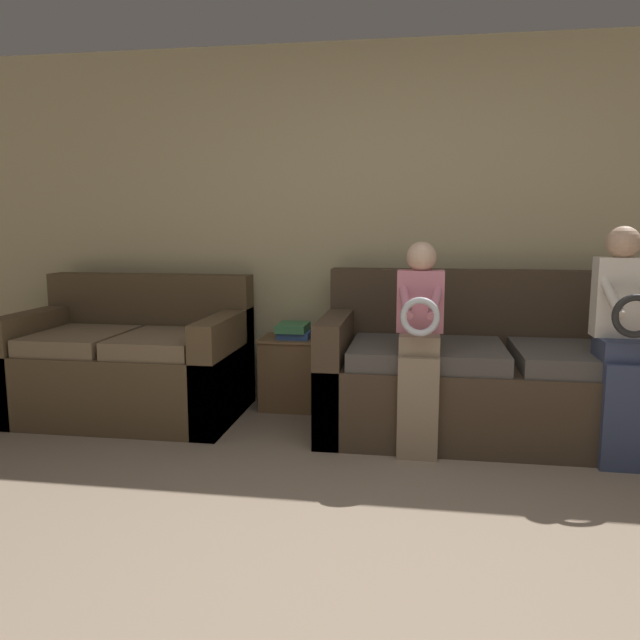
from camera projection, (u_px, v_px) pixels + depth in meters
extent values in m
plane|color=gray|center=(384.00, 630.00, 2.01)|extent=(14.00, 14.00, 0.00)
cube|color=#C6B789|center=(408.00, 228.00, 4.41)|extent=(7.04, 0.06, 2.55)
cube|color=#473828|center=(506.00, 398.00, 3.86)|extent=(2.28, 0.97, 0.47)
cube|color=#473828|center=(501.00, 310.00, 4.16)|extent=(2.28, 0.20, 0.53)
cube|color=#473828|center=(336.00, 371.00, 4.01)|extent=(0.16, 0.97, 0.73)
cube|color=#514C47|center=(427.00, 353.00, 3.80)|extent=(0.92, 0.73, 0.11)
cube|color=#514C47|center=(597.00, 359.00, 3.65)|extent=(0.92, 0.73, 0.11)
cube|color=brown|center=(130.00, 381.00, 4.27)|extent=(1.51, 0.95, 0.48)
cube|color=brown|center=(151.00, 306.00, 4.56)|extent=(1.51, 0.20, 0.47)
cube|color=brown|center=(39.00, 361.00, 4.36)|extent=(0.16, 0.95, 0.71)
cube|color=brown|center=(224.00, 368.00, 4.15)|extent=(0.16, 0.95, 0.71)
cube|color=#7A664C|center=(80.00, 340.00, 4.17)|extent=(0.56, 0.71, 0.11)
cube|color=#7A664C|center=(164.00, 343.00, 4.08)|extent=(0.56, 0.71, 0.11)
cube|color=gray|center=(418.00, 408.00, 3.46)|extent=(0.23, 0.10, 0.58)
cube|color=gray|center=(419.00, 343.00, 3.55)|extent=(0.23, 0.28, 0.11)
cube|color=#D17A8E|center=(420.00, 301.00, 3.58)|extent=(0.27, 0.14, 0.35)
sphere|color=#DBB293|center=(421.00, 257.00, 3.55)|extent=(0.17, 0.17, 0.17)
torus|color=silver|center=(420.00, 317.00, 3.33)|extent=(0.21, 0.04, 0.21)
cylinder|color=#D17A8E|center=(405.00, 299.00, 3.46)|extent=(0.10, 0.30, 0.20)
cylinder|color=#D17A8E|center=(436.00, 299.00, 3.43)|extent=(0.10, 0.30, 0.20)
cube|color=#384260|center=(623.00, 417.00, 3.30)|extent=(0.23, 0.10, 0.58)
cube|color=#384260|center=(620.00, 349.00, 3.38)|extent=(0.23, 0.28, 0.11)
cube|color=silver|center=(619.00, 297.00, 3.41)|extent=(0.27, 0.14, 0.44)
sphere|color=tan|center=(623.00, 242.00, 3.36)|extent=(0.18, 0.18, 0.18)
torus|color=black|center=(635.00, 316.00, 3.16)|extent=(0.23, 0.04, 0.23)
cylinder|color=silver|center=(610.00, 294.00, 3.29)|extent=(0.10, 0.31, 0.24)
cube|color=brown|center=(294.00, 372.00, 4.45)|extent=(0.44, 0.36, 0.51)
cube|color=brown|center=(293.00, 339.00, 4.42)|extent=(0.46, 0.38, 0.02)
cube|color=#33569E|center=(295.00, 334.00, 4.41)|extent=(0.22, 0.24, 0.05)
cube|color=#3D8451|center=(293.00, 327.00, 4.39)|extent=(0.21, 0.27, 0.05)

